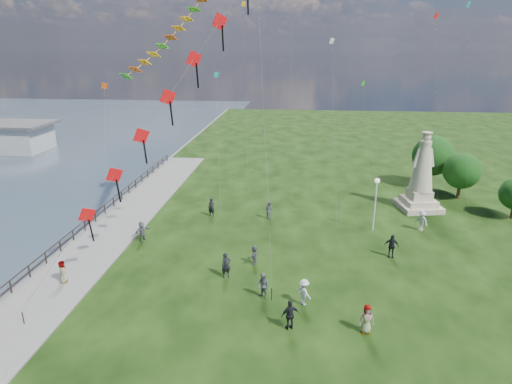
# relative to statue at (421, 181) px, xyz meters

# --- Properties ---
(waterfront) EXTENTS (200.00, 200.00, 1.51)m
(waterfront) POSITION_rel_statue_xyz_m (-29.08, -11.65, -2.96)
(waterfront) COLOR #384455
(waterfront) RESTS_ON ground
(statue) EXTENTS (4.42, 4.42, 7.66)m
(statue) POSITION_rel_statue_xyz_m (0.00, 0.00, 0.00)
(statue) COLOR #B7A88A
(statue) RESTS_ON ground
(lamppost) EXTENTS (0.45, 0.45, 4.81)m
(lamppost) POSITION_rel_statue_xyz_m (-5.30, -6.01, 0.58)
(lamppost) COLOR silver
(lamppost) RESTS_ON ground
(tree_row) EXTENTS (8.76, 12.85, 5.91)m
(tree_row) POSITION_rel_statue_xyz_m (4.45, 4.75, 0.37)
(tree_row) COLOR #382314
(tree_row) RESTS_ON ground
(person_0) EXTENTS (0.80, 0.72, 1.84)m
(person_0) POSITION_rel_statue_xyz_m (-16.67, -15.09, -1.97)
(person_0) COLOR black
(person_0) RESTS_ON ground
(person_1) EXTENTS (0.97, 0.95, 1.73)m
(person_1) POSITION_rel_statue_xyz_m (-13.90, -17.45, -2.03)
(person_1) COLOR #595960
(person_1) RESTS_ON ground
(person_2) EXTENTS (1.19, 1.19, 1.72)m
(person_2) POSITION_rel_statue_xyz_m (-11.34, -17.89, -2.03)
(person_2) COLOR silver
(person_2) RESTS_ON ground
(person_3) EXTENTS (1.20, 0.93, 1.82)m
(person_3) POSITION_rel_statue_xyz_m (-12.12, -20.41, -1.98)
(person_3) COLOR black
(person_3) RESTS_ON ground
(person_4) EXTENTS (0.91, 0.63, 1.74)m
(person_4) POSITION_rel_statue_xyz_m (-7.89, -20.31, -2.02)
(person_4) COLOR #595960
(person_4) RESTS_ON ground
(person_5) EXTENTS (1.36, 1.72, 1.71)m
(person_5) POSITION_rel_statue_xyz_m (-24.55, -9.92, -2.04)
(person_5) COLOR #595960
(person_5) RESTS_ON ground
(person_6) EXTENTS (0.72, 0.55, 1.79)m
(person_6) POSITION_rel_statue_xyz_m (-19.93, -4.03, -2.00)
(person_6) COLOR black
(person_6) RESTS_ON ground
(person_7) EXTENTS (0.94, 0.92, 1.68)m
(person_7) POSITION_rel_statue_xyz_m (-14.49, -4.05, -2.05)
(person_7) COLOR #595960
(person_7) RESTS_ON ground
(person_8) EXTENTS (1.23, 1.29, 1.82)m
(person_8) POSITION_rel_statue_xyz_m (-1.12, -5.45, -1.98)
(person_8) COLOR silver
(person_8) RESTS_ON ground
(person_9) EXTENTS (1.16, 0.74, 1.85)m
(person_9) POSITION_rel_statue_xyz_m (-4.71, -10.84, -1.97)
(person_9) COLOR black
(person_9) RESTS_ON ground
(person_10) EXTENTS (0.78, 0.91, 1.58)m
(person_10) POSITION_rel_statue_xyz_m (-27.46, -17.02, -2.10)
(person_10) COLOR #595960
(person_10) RESTS_ON ground
(person_11) EXTENTS (0.85, 1.44, 1.46)m
(person_11) POSITION_rel_statue_xyz_m (-14.93, -12.95, -2.16)
(person_11) COLOR #595960
(person_11) RESTS_ON ground
(red_kite_train) EXTENTS (12.29, 9.35, 19.29)m
(red_kite_train) POSITION_rel_statue_xyz_m (-19.90, -16.01, 9.11)
(red_kite_train) COLOR black
(red_kite_train) RESTS_ON ground
(small_kites) EXTENTS (33.38, 16.53, 29.81)m
(small_kites) POSITION_rel_statue_xyz_m (-11.11, 1.93, 11.10)
(small_kites) COLOR teal
(small_kites) RESTS_ON ground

